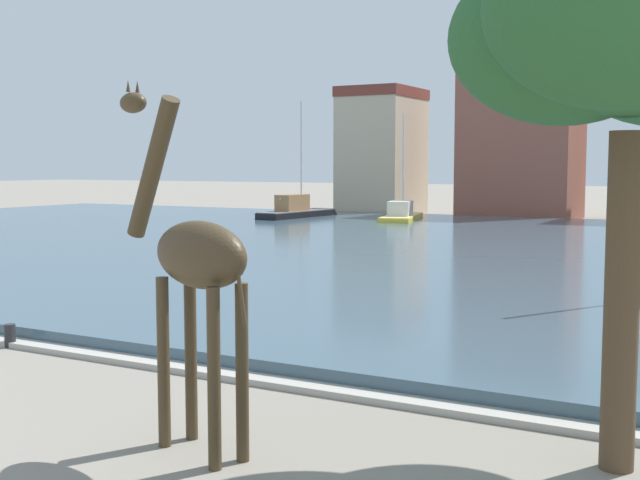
# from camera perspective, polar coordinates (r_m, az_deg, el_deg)

# --- Properties ---
(harbor_water) EXTENTS (87.87, 43.12, 0.35)m
(harbor_water) POSITION_cam_1_polar(r_m,az_deg,el_deg) (35.95, 10.24, -0.77)
(harbor_water) COLOR #3D5666
(harbor_water) RESTS_ON ground
(quay_edge_coping) EXTENTS (87.87, 0.50, 0.12)m
(quay_edge_coping) POSITION_cam_1_polar(r_m,az_deg,el_deg) (17.04, -14.17, -7.99)
(quay_edge_coping) COLOR #ADA89E
(quay_edge_coping) RESTS_ON ground
(giraffe_statue) EXTENTS (2.88, 1.38, 5.16)m
(giraffe_statue) POSITION_cam_1_polar(r_m,az_deg,el_deg) (11.13, -8.81, -1.46)
(giraffe_statue) COLOR #42331E
(giraffe_statue) RESTS_ON ground
(sailboat_yellow) EXTENTS (3.66, 7.97, 7.23)m
(sailboat_yellow) POSITION_cam_1_polar(r_m,az_deg,el_deg) (53.75, 5.78, 1.64)
(sailboat_yellow) COLOR gold
(sailboat_yellow) RESTS_ON ground
(sailboat_black) EXTENTS (2.26, 8.25, 8.20)m
(sailboat_black) POSITION_cam_1_polar(r_m,az_deg,el_deg) (55.79, -1.35, 1.91)
(sailboat_black) COLOR black
(sailboat_black) RESTS_ON ground
(shade_tree) EXTENTS (4.82, 5.16, 6.85)m
(shade_tree) POSITION_cam_1_polar(r_m,az_deg,el_deg) (11.04, 21.44, 13.61)
(shade_tree) COLOR brown
(shade_tree) RESTS_ON ground
(mooring_bollard) EXTENTS (0.24, 0.24, 0.50)m
(mooring_bollard) POSITION_cam_1_polar(r_m,az_deg,el_deg) (18.92, -20.85, -6.27)
(mooring_bollard) COLOR #232326
(mooring_bollard) RESTS_ON ground
(townhouse_corner_house) EXTENTS (5.26, 6.84, 9.87)m
(townhouse_corner_house) POSITION_cam_1_polar(r_m,az_deg,el_deg) (64.75, 4.36, 6.19)
(townhouse_corner_house) COLOR #C6B293
(townhouse_corner_house) RESTS_ON ground
(townhouse_wide_warehouse) EXTENTS (8.15, 6.37, 12.94)m
(townhouse_wide_warehouse) POSITION_cam_1_polar(r_m,az_deg,el_deg) (61.27, 13.92, 7.55)
(townhouse_wide_warehouse) COLOR #8E5142
(townhouse_wide_warehouse) RESTS_ON ground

